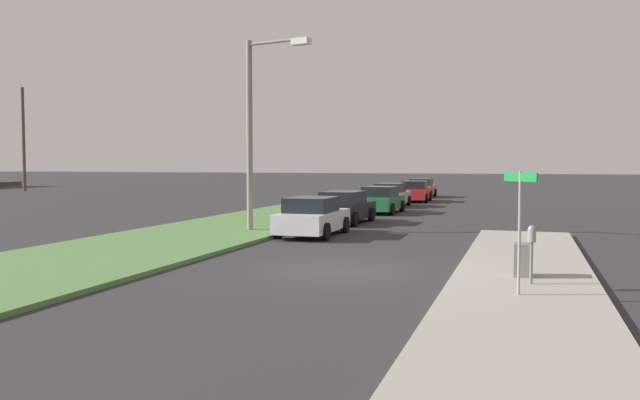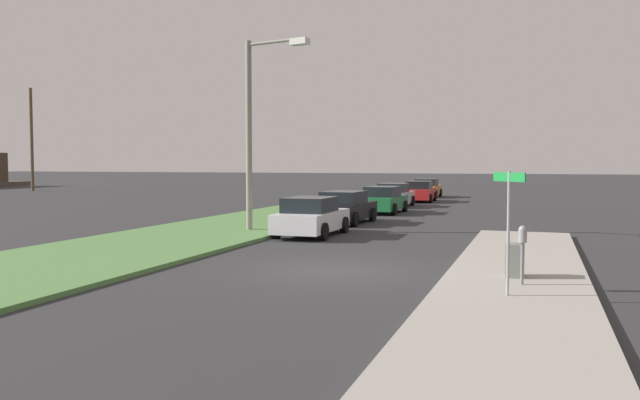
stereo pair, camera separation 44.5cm
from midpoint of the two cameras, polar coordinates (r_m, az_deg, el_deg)
ground at (r=16.96m, az=1.96°, el=-6.10°), size 300.00×300.00×0.00m
grass_median at (r=28.81m, az=-6.32°, el=-2.13°), size 60.00×6.00×0.12m
sidewalk_curb at (r=14.31m, az=17.30°, el=-7.72°), size 24.00×3.20×0.14m
parked_car_white at (r=24.69m, az=-0.25°, el=-1.48°), size 4.32×2.05×1.47m
parked_car_black at (r=29.78m, az=2.59°, el=-0.67°), size 4.38×2.18×1.47m
parked_car_green at (r=35.94m, az=5.87°, el=-0.01°), size 4.33×2.09×1.47m
parked_car_silver at (r=41.34m, az=6.76°, el=0.41°), size 4.31×2.05×1.47m
parked_car_red at (r=46.70m, az=8.92°, el=0.72°), size 4.37×2.15×1.47m
parked_car_orange at (r=53.04m, az=9.50°, el=1.02°), size 4.31×2.04×1.47m
parking_meter at (r=14.80m, az=18.01°, el=-3.54°), size 0.18×0.18×1.42m
utility_box at (r=15.85m, az=17.37°, el=-5.27°), size 0.55×0.40×0.90m
street_sign at (r=13.46m, az=16.98°, el=-1.39°), size 0.68×0.64×2.60m
streetlight at (r=25.81m, az=-5.09°, el=6.87°), size 0.92×2.84×7.50m
distant_utility_pole at (r=69.86m, az=-23.61°, el=4.84°), size 0.30×0.30×10.00m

